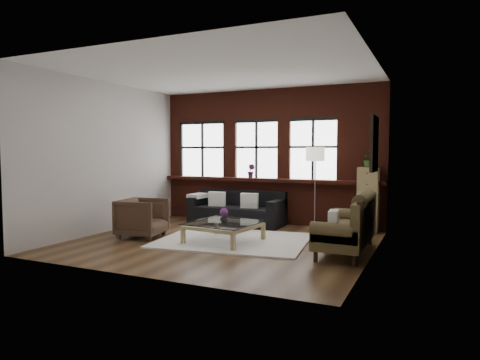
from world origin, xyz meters
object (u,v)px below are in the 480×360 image
at_px(armchair, 142,218).
at_px(drawer_chest, 368,200).
at_px(floor_lamp, 315,185).
at_px(vintage_settee, 346,222).
at_px(coffee_table, 224,233).
at_px(dark_sofa, 237,207).
at_px(vase, 224,218).

xyz_separation_m(armchair, drawer_chest, (4.04, 2.48, 0.30)).
relative_size(armchair, floor_lamp, 0.44).
relative_size(vintage_settee, coffee_table, 1.60).
xyz_separation_m(dark_sofa, floor_lamp, (1.86, 0.04, 0.58)).
bearing_deg(dark_sofa, vintage_settee, -31.64).
bearing_deg(vase, armchair, -173.39).
relative_size(armchair, coffee_table, 0.71).
distance_m(drawer_chest, floor_lamp, 1.17).
distance_m(vintage_settee, drawer_chest, 2.10).
distance_m(coffee_table, floor_lamp, 2.47).
height_order(dark_sofa, armchair, dark_sofa).
bearing_deg(armchair, vase, -92.87).
bearing_deg(dark_sofa, drawer_chest, 6.14).
bearing_deg(drawer_chest, vase, -135.41).
bearing_deg(coffee_table, vintage_settee, 4.62).
distance_m(armchair, floor_lamp, 3.73).
bearing_deg(floor_lamp, coffee_table, -121.32).
relative_size(coffee_table, vase, 7.89).
distance_m(vintage_settee, coffee_table, 2.26).
bearing_deg(dark_sofa, armchair, -116.72).
relative_size(vase, floor_lamp, 0.08).
relative_size(vintage_settee, vase, 12.60).
bearing_deg(coffee_table, drawer_chest, 44.59).
distance_m(vase, drawer_chest, 3.25).
distance_m(armchair, drawer_chest, 4.75).
bearing_deg(armchair, vintage_settee, -93.99).
height_order(armchair, vase, armchair).
bearing_deg(floor_lamp, armchair, -143.34).
distance_m(dark_sofa, vintage_settee, 3.39).
bearing_deg(drawer_chest, floor_lamp, -165.66).
height_order(coffee_table, floor_lamp, floor_lamp).
xyz_separation_m(coffee_table, vase, (0.00, -0.00, 0.28)).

